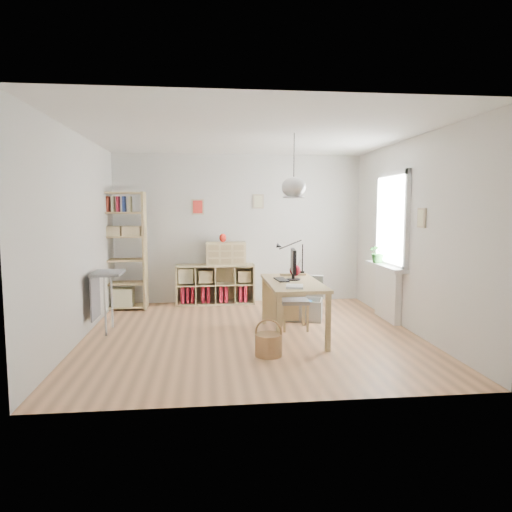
{
  "coord_description": "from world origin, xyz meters",
  "views": [
    {
      "loc": [
        -0.59,
        -6.11,
        1.73
      ],
      "look_at": [
        0.1,
        0.3,
        1.05
      ],
      "focal_mm": 32.0,
      "sensor_mm": 36.0,
      "label": 1
    }
  ],
  "objects": [
    {
      "name": "red_vase",
      "position": [
        -0.31,
        2.04,
        1.2
      ],
      "size": [
        0.13,
        0.13,
        0.15
      ],
      "primitive_type": "ellipsoid",
      "color": "#9B150C",
      "rests_on": "drawer_chest"
    },
    {
      "name": "drawer_chest",
      "position": [
        -0.26,
        2.04,
        0.92
      ],
      "size": [
        0.7,
        0.33,
        0.4
      ],
      "primitive_type": "cube",
      "rotation": [
        0.0,
        0.0,
        0.01
      ],
      "color": "#D4BE8B",
      "rests_on": "cube_shelf"
    },
    {
      "name": "windowsill",
      "position": [
        2.14,
        0.6,
        0.83
      ],
      "size": [
        0.22,
        1.2,
        0.06
      ],
      "primitive_type": "cube",
      "color": "white",
      "rests_on": "radiator"
    },
    {
      "name": "desk",
      "position": [
        0.55,
        -0.15,
        0.66
      ],
      "size": [
        0.7,
        1.5,
        0.75
      ],
      "color": "tan",
      "rests_on": "ground"
    },
    {
      "name": "radiator",
      "position": [
        2.19,
        0.6,
        0.4
      ],
      "size": [
        0.1,
        0.8,
        0.8
      ],
      "primitive_type": "cube",
      "color": "white",
      "rests_on": "ground"
    },
    {
      "name": "cube_shelf",
      "position": [
        -0.47,
        2.08,
        0.3
      ],
      "size": [
        1.4,
        0.38,
        0.72
      ],
      "color": "#D4BE8B",
      "rests_on": "ground"
    },
    {
      "name": "ground",
      "position": [
        0.0,
        0.0,
        0.0
      ],
      "size": [
        4.5,
        4.5,
        0.0
      ],
      "primitive_type": "plane",
      "color": "tan",
      "rests_on": "ground"
    },
    {
      "name": "side_table",
      "position": [
        -2.04,
        0.35,
        0.67
      ],
      "size": [
        0.4,
        0.55,
        0.85
      ],
      "color": "gray",
      "rests_on": "ground"
    },
    {
      "name": "task_lamp",
      "position": [
        0.6,
        0.46,
        1.07
      ],
      "size": [
        0.45,
        0.16,
        0.47
      ],
      "color": "black",
      "rests_on": "desk"
    },
    {
      "name": "yarn_ball",
      "position": [
        0.67,
        0.33,
        0.83
      ],
      "size": [
        0.16,
        0.16,
        0.16
      ],
      "primitive_type": "sphere",
      "color": "#4C0A12",
      "rests_on": "desk"
    },
    {
      "name": "room_shell",
      "position": [
        0.55,
        -0.15,
        2.0
      ],
      "size": [
        4.5,
        4.5,
        4.5
      ],
      "color": "white",
      "rests_on": "ground"
    },
    {
      "name": "storage_chest",
      "position": [
        0.89,
        0.8,
        0.22
      ],
      "size": [
        0.8,
        0.86,
        0.66
      ],
      "rotation": [
        0.0,
        0.0,
        -0.3
      ],
      "color": "silver",
      "rests_on": "ground"
    },
    {
      "name": "potted_plant",
      "position": [
        2.12,
        0.86,
        1.03
      ],
      "size": [
        0.31,
        0.27,
        0.34
      ],
      "primitive_type": "imported",
      "rotation": [
        0.0,
        0.0,
        -0.01
      ],
      "color": "#296F29",
      "rests_on": "windowsill"
    },
    {
      "name": "chair",
      "position": [
        0.64,
        0.25,
        0.45
      ],
      "size": [
        0.4,
        0.4,
        0.78
      ],
      "rotation": [
        0.0,
        0.0,
        -0.05
      ],
      "color": "gray",
      "rests_on": "ground"
    },
    {
      "name": "tall_bookshelf",
      "position": [
        -2.04,
        1.8,
        1.09
      ],
      "size": [
        0.8,
        0.38,
        2.0
      ],
      "color": "tan",
      "rests_on": "ground"
    },
    {
      "name": "paper_tray",
      "position": [
        0.48,
        -0.62,
        0.76
      ],
      "size": [
        0.26,
        0.3,
        0.03
      ],
      "primitive_type": "cube",
      "rotation": [
        0.0,
        0.0,
        -0.21
      ],
      "color": "white",
      "rests_on": "desk"
    },
    {
      "name": "monitor",
      "position": [
        0.58,
        -0.03,
        0.99
      ],
      "size": [
        0.19,
        0.49,
        0.42
      ],
      "rotation": [
        0.0,
        0.0,
        -0.11
      ],
      "color": "black",
      "rests_on": "desk"
    },
    {
      "name": "window_unit",
      "position": [
        2.23,
        0.6,
        1.55
      ],
      "size": [
        0.07,
        1.16,
        1.46
      ],
      "color": "white",
      "rests_on": "ground"
    },
    {
      "name": "keyboard",
      "position": [
        0.41,
        -0.05,
        0.76
      ],
      "size": [
        0.17,
        0.37,
        0.02
      ],
      "primitive_type": "cube",
      "rotation": [
        0.0,
        0.0,
        0.09
      ],
      "color": "black",
      "rests_on": "desk"
    },
    {
      "name": "wicker_basket",
      "position": [
        0.11,
        -0.94,
        0.14
      ],
      "size": [
        0.32,
        0.32,
        0.44
      ],
      "rotation": [
        0.0,
        0.0,
        -0.26
      ],
      "color": "olive",
      "rests_on": "ground"
    }
  ]
}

